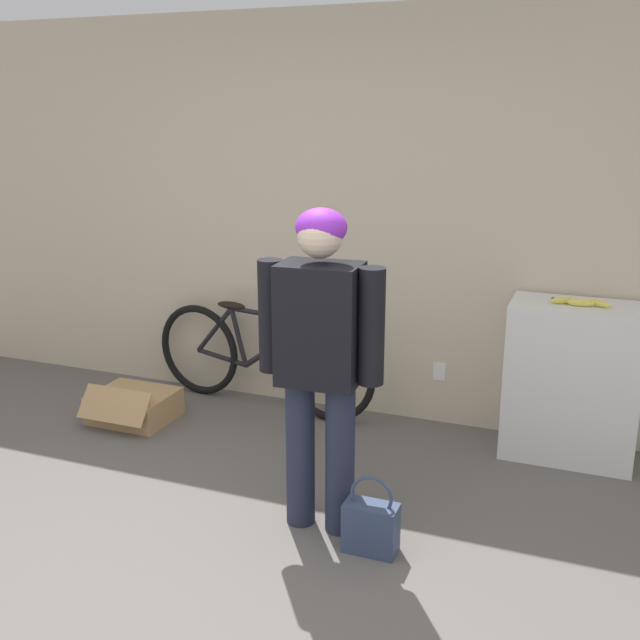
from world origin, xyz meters
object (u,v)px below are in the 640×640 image
object	(u,v)px
person	(320,346)
handbag	(371,525)
banana	(580,302)
cardboard_box	(134,406)
bicycle	(261,358)

from	to	relation	value
person	handbag	world-z (taller)	person
banana	cardboard_box	world-z (taller)	banana
bicycle	handbag	bearing A→B (deg)	-42.03
bicycle	cardboard_box	xyz separation A→B (m)	(-0.69, -0.51, -0.26)
person	handbag	xyz separation A→B (m)	(0.30, -0.13, -0.80)
person	banana	distance (m)	1.63
handbag	cardboard_box	distance (m)	2.13
cardboard_box	bicycle	bearing A→B (deg)	36.68
handbag	cardboard_box	xyz separation A→B (m)	(-1.93, 0.90, -0.04)
banana	bicycle	bearing A→B (deg)	177.90
bicycle	cardboard_box	world-z (taller)	bicycle
banana	cardboard_box	xyz separation A→B (m)	(-2.71, -0.44, -0.86)
person	cardboard_box	world-z (taller)	person
person	handbag	size ratio (longest dim) A/B	4.07
bicycle	banana	world-z (taller)	banana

